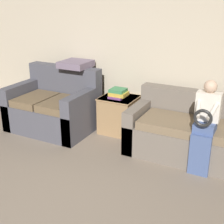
# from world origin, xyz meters

# --- Properties ---
(wall_back) EXTENTS (7.29, 0.06, 2.55)m
(wall_back) POSITION_xyz_m (0.00, 3.07, 1.27)
(wall_back) COLOR beige
(wall_back) RESTS_ON ground_plane
(couch_main) EXTENTS (2.09, 0.85, 0.82)m
(couch_main) POSITION_xyz_m (1.10, 2.54, 0.30)
(couch_main) COLOR #70665B
(couch_main) RESTS_ON ground_plane
(couch_side) EXTENTS (1.30, 0.93, 0.97)m
(couch_side) POSITION_xyz_m (-1.31, 2.43, 0.34)
(couch_side) COLOR #4C4C56
(couch_side) RESTS_ON ground_plane
(child_left_seated) EXTENTS (0.29, 0.37, 1.13)m
(child_left_seated) POSITION_xyz_m (1.09, 2.19, 0.62)
(child_left_seated) COLOR #475B8E
(child_left_seated) RESTS_ON ground_plane
(side_shelf) EXTENTS (0.54, 0.52, 0.57)m
(side_shelf) POSITION_xyz_m (-0.32, 2.76, 0.29)
(side_shelf) COLOR #9E7A51
(side_shelf) RESTS_ON ground_plane
(book_stack) EXTENTS (0.26, 0.31, 0.14)m
(book_stack) POSITION_xyz_m (-0.33, 2.76, 0.64)
(book_stack) COLOR #7A4284
(book_stack) RESTS_ON side_shelf
(throw_pillow) EXTENTS (0.45, 0.45, 0.10)m
(throw_pillow) POSITION_xyz_m (-1.08, 2.75, 1.02)
(throw_pillow) COLOR slate
(throw_pillow) RESTS_ON couch_side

